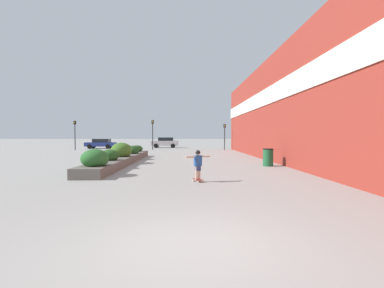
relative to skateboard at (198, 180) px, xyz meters
name	(u,v)px	position (x,y,z in m)	size (l,w,h in m)	color
ground_plane	(192,245)	(-0.34, -6.78, -0.07)	(300.00, 300.00, 0.00)	gray
building_wall_right	(280,107)	(5.67, 7.90, 3.63)	(0.67, 39.50, 7.38)	maroon
planter_box	(121,157)	(-4.63, 7.45, 0.38)	(1.41, 14.76, 1.36)	#605B54
skateboard	(198,180)	(0.00, 0.00, 0.00)	(0.45, 0.59, 0.10)	maroon
skateboarder	(198,162)	(0.00, 0.00, 0.73)	(0.99, 0.55, 1.15)	tan
trash_bin	(268,157)	(4.39, 5.95, 0.45)	(0.63, 0.63, 1.04)	#1E5B33
car_leftmost	(271,142)	(12.49, 33.94, 0.71)	(4.33, 1.96, 1.45)	slate
car_center_left	(101,143)	(-12.44, 30.07, 0.64)	(4.03, 1.95, 1.35)	navy
car_center_right	(165,142)	(-3.69, 32.55, 0.73)	(3.96, 1.91, 1.53)	#BCBCC1
traffic_light_left	(153,130)	(-4.79, 26.18, 2.47)	(0.28, 0.30, 3.76)	black
traffic_light_right	(225,132)	(4.34, 26.21, 2.17)	(0.28, 0.30, 3.27)	black
traffic_light_far_left	(75,130)	(-14.44, 25.85, 2.41)	(0.28, 0.30, 3.65)	black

